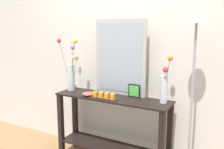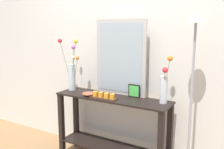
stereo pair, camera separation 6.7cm
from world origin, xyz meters
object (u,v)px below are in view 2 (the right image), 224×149
(decorative_bowl, at_px, (89,94))
(candle_tray, at_px, (104,96))
(vase_right, at_px, (164,85))
(floor_lamp, at_px, (193,74))
(picture_frame_small, at_px, (134,91))
(tall_vase_left, at_px, (72,71))
(console_table, at_px, (112,124))
(mirror_leaning, at_px, (121,58))

(decorative_bowl, bearing_deg, candle_tray, -1.37)
(vase_right, xyz_separation_m, floor_lamp, (0.30, -0.11, 0.17))
(vase_right, bearing_deg, picture_frame_small, 171.29)
(tall_vase_left, distance_m, vase_right, 1.18)
(console_table, height_order, mirror_leaning, mirror_leaning)
(console_table, relative_size, decorative_bowl, 9.21)
(picture_frame_small, distance_m, floor_lamp, 0.75)
(candle_tray, bearing_deg, decorative_bowl, 178.63)
(console_table, distance_m, vase_right, 0.78)
(picture_frame_small, height_order, floor_lamp, floor_lamp)
(candle_tray, distance_m, decorative_bowl, 0.21)
(mirror_leaning, bearing_deg, candle_tray, -106.22)
(console_table, xyz_separation_m, vase_right, (0.59, 0.06, 0.52))
(tall_vase_left, xyz_separation_m, decorative_bowl, (0.34, -0.12, -0.21))
(vase_right, height_order, candle_tray, vase_right)
(picture_frame_small, bearing_deg, floor_lamp, -13.90)
(candle_tray, xyz_separation_m, floor_lamp, (0.94, 0.05, 0.33))
(vase_right, relative_size, candle_tray, 1.57)
(mirror_leaning, xyz_separation_m, picture_frame_small, (0.20, -0.04, -0.36))
(tall_vase_left, bearing_deg, console_table, -2.47)
(console_table, height_order, picture_frame_small, picture_frame_small)
(vase_right, distance_m, floor_lamp, 0.36)
(tall_vase_left, distance_m, decorative_bowl, 0.42)
(console_table, bearing_deg, floor_lamp, -3.23)
(vase_right, relative_size, decorative_bowl, 3.39)
(tall_vase_left, relative_size, decorative_bowl, 4.38)
(mirror_leaning, distance_m, vase_right, 0.62)
(tall_vase_left, height_order, decorative_bowl, tall_vase_left)
(vase_right, distance_m, picture_frame_small, 0.39)
(console_table, distance_m, candle_tray, 0.37)
(console_table, height_order, floor_lamp, floor_lamp)
(mirror_leaning, relative_size, decorative_bowl, 5.90)
(mirror_leaning, bearing_deg, tall_vase_left, -168.54)
(mirror_leaning, bearing_deg, console_table, -99.46)
(candle_tray, distance_m, floor_lamp, 1.00)
(picture_frame_small, relative_size, decorative_bowl, 0.99)
(mirror_leaning, xyz_separation_m, candle_tray, (-0.07, -0.25, -0.41))
(tall_vase_left, xyz_separation_m, vase_right, (1.18, 0.03, -0.04))
(console_table, bearing_deg, vase_right, 5.74)
(floor_lamp, bearing_deg, vase_right, 160.10)
(mirror_leaning, height_order, tall_vase_left, mirror_leaning)
(mirror_leaning, distance_m, tall_vase_left, 0.66)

